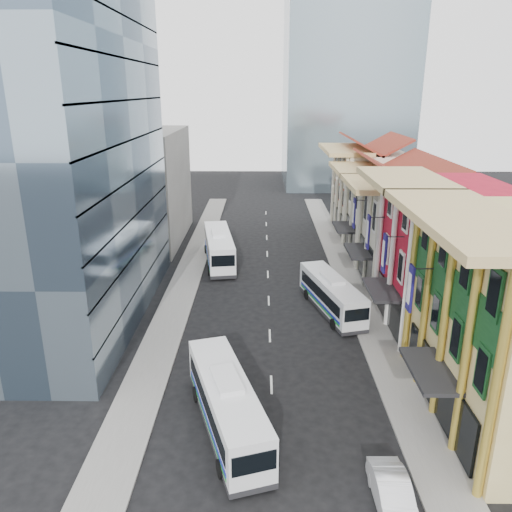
{
  "coord_description": "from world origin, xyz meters",
  "views": [
    {
      "loc": [
        -0.7,
        -20.93,
        18.77
      ],
      "look_at": [
        -1.19,
        22.02,
        4.4
      ],
      "focal_mm": 35.0,
      "sensor_mm": 36.0,
      "label": 1
    }
  ],
  "objects_px": {
    "bus_right": "(331,294)",
    "bus_left_far": "(219,247)",
    "sedan_right": "(393,495)",
    "bus_left_near": "(227,403)",
    "office_tower": "(55,140)"
  },
  "relations": [
    {
      "from": "office_tower",
      "to": "bus_left_far",
      "type": "height_order",
      "value": "office_tower"
    },
    {
      "from": "bus_right",
      "to": "bus_left_far",
      "type": "bearing_deg",
      "value": 115.47
    },
    {
      "from": "bus_left_near",
      "to": "sedan_right",
      "type": "distance_m",
      "value": 9.98
    },
    {
      "from": "sedan_right",
      "to": "office_tower",
      "type": "bearing_deg",
      "value": 135.6
    },
    {
      "from": "office_tower",
      "to": "bus_right",
      "type": "height_order",
      "value": "office_tower"
    },
    {
      "from": "sedan_right",
      "to": "bus_right",
      "type": "bearing_deg",
      "value": 89.04
    },
    {
      "from": "bus_left_near",
      "to": "sedan_right",
      "type": "bearing_deg",
      "value": -52.43
    },
    {
      "from": "office_tower",
      "to": "bus_right",
      "type": "distance_m",
      "value": 26.17
    },
    {
      "from": "bus_left_far",
      "to": "sedan_right",
      "type": "height_order",
      "value": "bus_left_far"
    },
    {
      "from": "bus_right",
      "to": "sedan_right",
      "type": "distance_m",
      "value": 22.08
    },
    {
      "from": "bus_right",
      "to": "bus_left_near",
      "type": "bearing_deg",
      "value": -131.37
    },
    {
      "from": "office_tower",
      "to": "bus_left_far",
      "type": "relative_size",
      "value": 2.54
    },
    {
      "from": "bus_left_far",
      "to": "sedan_right",
      "type": "xyz_separation_m",
      "value": [
        11.0,
        -34.98,
        -1.14
      ]
    },
    {
      "from": "bus_left_far",
      "to": "office_tower",
      "type": "bearing_deg",
      "value": -138.96
    },
    {
      "from": "office_tower",
      "to": "bus_left_far",
      "type": "xyz_separation_m",
      "value": [
        11.5,
        13.67,
        -13.1
      ]
    }
  ]
}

